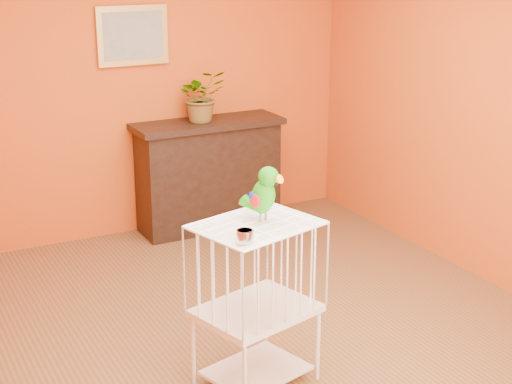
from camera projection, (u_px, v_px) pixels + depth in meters
ground at (254, 333)px, 5.26m from camera, size 4.50×4.50×0.00m
room_shell at (254, 100)px, 4.77m from camera, size 4.50×4.50×4.50m
console_cabinet at (209, 175)px, 7.06m from camera, size 1.34×0.48×0.99m
potted_plant at (200, 101)px, 6.87m from camera, size 0.43×0.47×0.35m
framed_picture at (133, 36)px, 6.59m from camera, size 0.62×0.04×0.50m
birdcage at (256, 302)px, 4.52m from camera, size 0.76×0.65×1.00m
feed_cup at (245, 236)px, 4.09m from camera, size 0.09×0.09×0.06m
parrot at (263, 193)px, 4.38m from camera, size 0.19×0.28×0.32m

